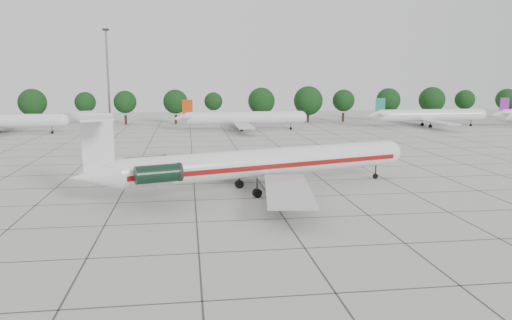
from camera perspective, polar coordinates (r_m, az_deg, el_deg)
The scene contains 7 objects.
ground at distance 53.59m, azimuth 1.64°, elevation -4.33°, with size 260.00×260.00×0.00m, color #B5B5AD.
apron_joints at distance 68.08m, azimuth -0.44°, elevation -1.31°, with size 170.00×170.00×0.02m, color #383838.
main_airliner at distance 55.52m, azimuth -0.38°, elevation -0.36°, with size 39.06×29.91×9.34m.
bg_airliner_c at distance 118.93m, azimuth -1.40°, elevation 4.80°, with size 28.24×27.20×7.40m.
bg_airliner_d at distance 134.66m, azimuth 19.24°, elevation 4.83°, with size 28.24×27.20×7.40m.
tree_line at distance 136.49m, azimuth -9.19°, elevation 6.60°, with size 249.86×8.44×10.22m.
floodlight_mast at distance 144.88m, azimuth -16.59°, elevation 9.78°, with size 1.60×1.60×25.45m.
Camera 1 is at (-8.61, -51.28, 12.93)m, focal length 35.00 mm.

